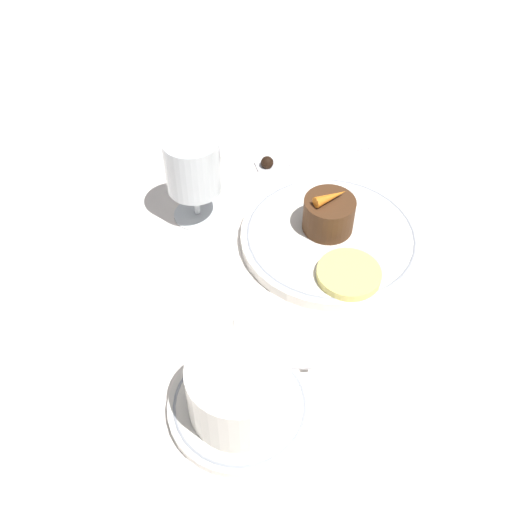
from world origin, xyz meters
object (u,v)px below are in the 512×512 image
at_px(coffee_cup, 238,388).
at_px(dessert_cake, 329,215).
at_px(dinner_plate, 330,238).
at_px(wine_glass, 193,169).
at_px(fork, 306,158).

bearing_deg(coffee_cup, dessert_cake, -26.30).
bearing_deg(dinner_plate, coffee_cup, 151.87).
height_order(wine_glass, dessert_cake, wine_glass).
height_order(dinner_plate, coffee_cup, coffee_cup).
relative_size(dinner_plate, wine_glass, 1.89).
xyz_separation_m(coffee_cup, fork, (0.40, -0.11, -0.04)).
xyz_separation_m(coffee_cup, wine_glass, (0.29, 0.05, 0.03)).
bearing_deg(dessert_cake, fork, 3.52).
height_order(dinner_plate, wine_glass, wine_glass).
height_order(dinner_plate, fork, dinner_plate).
bearing_deg(fork, dessert_cake, -176.48).
xyz_separation_m(wine_glass, dessert_cake, (-0.05, -0.17, -0.04)).
distance_m(coffee_cup, fork, 0.42).
distance_m(wine_glass, dessert_cake, 0.18).
xyz_separation_m(dinner_plate, dessert_cake, (0.01, 0.00, 0.03)).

